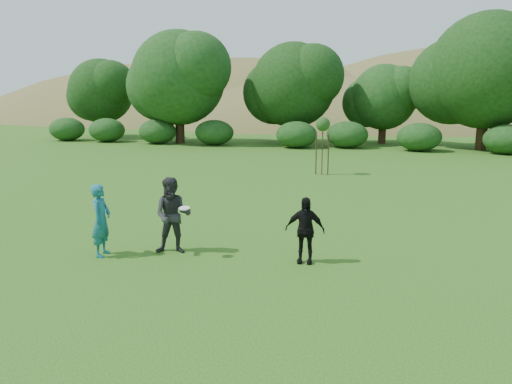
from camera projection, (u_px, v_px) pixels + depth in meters
The scene contains 8 objects.
ground at pixel (224, 259), 12.09m from camera, with size 120.00×120.00×0.00m, color #19470C.
player_teal at pixel (101, 220), 12.23m from camera, with size 0.66×0.43×1.80m, color #196473.
player_grey at pixel (173, 216), 12.43m from camera, with size 0.94×0.73×1.92m, color #28282A.
player_black at pixel (305, 230), 11.73m from camera, with size 0.93×0.39×1.59m, color black.
frisbee at pixel (184, 208), 11.98m from camera, with size 0.27×0.27×0.06m.
sapling at pixel (323, 126), 24.38m from camera, with size 0.70×0.70×2.85m.
hillside at pixel (361, 196), 79.34m from camera, with size 150.00×72.00×52.00m.
tree_row at pixel (387, 82), 37.47m from camera, with size 53.92×10.38×9.62m.
Camera 1 is at (3.80, -10.93, 3.93)m, focal length 35.00 mm.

